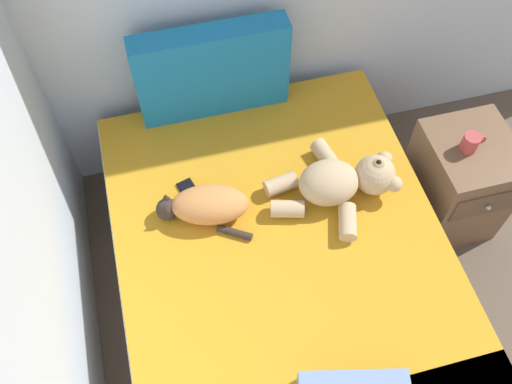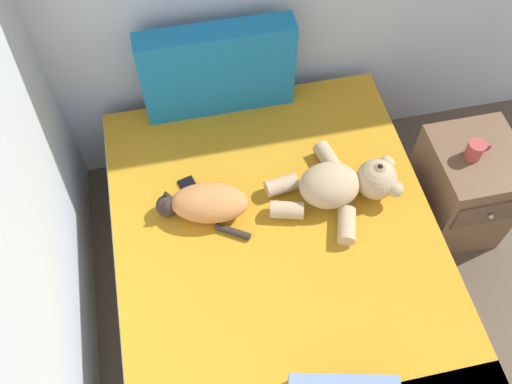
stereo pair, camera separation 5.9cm
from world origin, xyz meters
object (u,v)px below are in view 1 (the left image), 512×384
(bed, at_px, (281,274))
(cell_phone, at_px, (190,193))
(patterned_cushion, at_px, (212,72))
(mug, at_px, (471,143))
(nightstand, at_px, (457,182))
(teddy_bear, at_px, (342,181))
(cat, at_px, (206,205))

(bed, bearing_deg, cell_phone, 132.40)
(patterned_cushion, relative_size, mug, 6.11)
(bed, xyz_separation_m, nightstand, (1.03, 0.26, 0.03))
(teddy_bear, distance_m, cell_phone, 0.69)
(patterned_cushion, relative_size, teddy_bear, 1.21)
(teddy_bear, distance_m, nightstand, 0.78)
(bed, relative_size, teddy_bear, 3.14)
(patterned_cushion, xyz_separation_m, cell_phone, (-0.22, -0.49, -0.24))
(cat, height_order, mug, cat)
(cell_phone, xyz_separation_m, nightstand, (1.37, -0.11, -0.26))
(cat, xyz_separation_m, cell_phone, (-0.05, 0.13, -0.07))
(cell_phone, distance_m, mug, 1.32)
(patterned_cushion, relative_size, nightstand, 1.20)
(bed, distance_m, nightstand, 1.06)
(patterned_cushion, distance_m, cat, 0.67)
(cat, bearing_deg, patterned_cushion, 74.44)
(patterned_cushion, height_order, mug, patterned_cushion)
(bed, relative_size, mug, 15.89)
(cat, bearing_deg, cell_phone, 112.25)
(mug, bearing_deg, nightstand, 3.87)
(cat, xyz_separation_m, mug, (1.26, 0.01, 0.03))
(cell_phone, bearing_deg, bed, -47.60)
(cell_phone, height_order, nightstand, nightstand)
(teddy_bear, bearing_deg, mug, 4.20)
(cat, xyz_separation_m, nightstand, (1.31, 0.01, -0.33))
(bed, bearing_deg, nightstand, 14.08)
(cell_phone, distance_m, nightstand, 1.40)
(patterned_cushion, xyz_separation_m, cat, (-0.17, -0.62, -0.17))
(bed, distance_m, teddy_bear, 0.54)
(patterned_cushion, bearing_deg, cell_phone, -114.48)
(teddy_bear, relative_size, nightstand, 0.99)
(patterned_cushion, distance_m, teddy_bear, 0.81)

